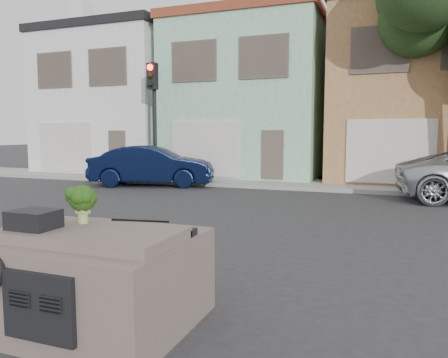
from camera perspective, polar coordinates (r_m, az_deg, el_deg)
The scene contains 11 objects.
ground_plane at distance 7.82m, azimuth -2.24°, elevation -9.84°, with size 120.00×120.00×0.00m, color #303033.
sidewalk at distance 17.79m, azimuth 11.14°, elevation -0.72°, with size 40.00×3.00×0.15m, color gray.
townhouse_white at distance 25.62m, azimuth -12.39°, elevation 9.58°, with size 7.20×8.20×7.55m, color white.
townhouse_mint at distance 22.43m, azimuth 4.13°, elevation 10.22°, with size 7.20×8.20×7.55m, color #97CFAA.
townhouse_tan at distance 21.50m, azimuth 23.94°, elevation 9.91°, with size 7.20×8.20×7.55m, color #AD7B4D.
navy_sedan at distance 17.93m, azimuth -9.31°, elevation -0.88°, with size 1.71×4.91×1.62m, color black.
traffic_signal at distance 18.95m, azimuth -9.17°, elevation 7.22°, with size 0.40×0.40×5.10m, color black.
car_dashboard at distance 5.16m, azimuth -15.76°, elevation -12.05°, with size 2.00×1.80×1.12m, color #695851.
instrument_hump at distance 5.11m, azimuth -23.58°, elevation -4.87°, with size 0.48×0.38×0.20m, color black.
wiper_arm at distance 5.16m, azimuth -10.91°, elevation -5.36°, with size 0.70×0.03×0.02m, color black.
broccoli at distance 5.20m, azimuth -17.99°, elevation -3.09°, with size 0.37×0.37×0.45m, color #1B3A0F.
Camera 1 is at (2.96, -6.92, 2.14)m, focal length 35.00 mm.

